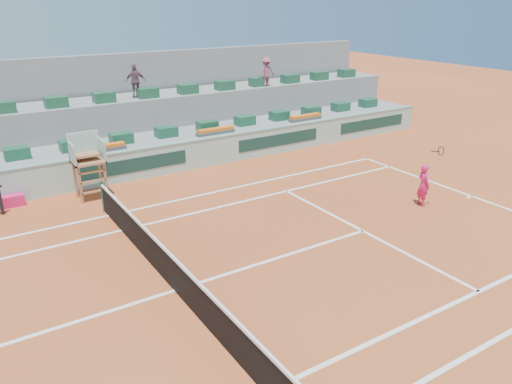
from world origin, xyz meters
TOP-DOWN VIEW (x-y plane):
  - ground at (0.00, 0.00)m, footprint 90.00×90.00m
  - seating_tier_lower at (0.00, 10.70)m, footprint 36.00×4.00m
  - seating_tier_upper at (0.00, 12.30)m, footprint 36.00×2.40m
  - stadium_back_wall at (0.00, 13.90)m, footprint 36.00×0.40m
  - player_bag at (-2.65, 8.12)m, footprint 0.90×0.40m
  - spectator_mid at (3.56, 11.95)m, footprint 0.94×0.55m
  - spectator_right at (10.28, 11.42)m, footprint 1.00×0.65m
  - court_lines at (0.00, 0.00)m, footprint 23.89×11.09m
  - tennis_net at (0.00, 0.00)m, footprint 0.10×11.97m
  - advertising_hoarding at (0.02, 8.50)m, footprint 36.00×0.34m
  - umpire_chair at (0.00, 7.50)m, footprint 1.10×0.90m
  - seat_row_lower at (0.00, 9.80)m, footprint 32.90×0.60m
  - seat_row_upper at (0.00, 11.70)m, footprint 32.90×0.60m
  - flower_planters at (-1.50, 9.00)m, footprint 26.80×0.36m
  - tennis_player at (9.64, 0.46)m, footprint 0.49×0.87m

SIDE VIEW (x-z plane):
  - ground at x=0.00m, z-range 0.00..0.00m
  - court_lines at x=0.00m, z-range 0.00..0.01m
  - player_bag at x=-2.65m, z-range 0.00..0.40m
  - tennis_net at x=0.00m, z-range -0.02..1.08m
  - seating_tier_lower at x=0.00m, z-range 0.00..1.20m
  - advertising_hoarding at x=0.02m, z-range 0.00..1.26m
  - tennis_player at x=9.64m, z-range -0.37..1.90m
  - seating_tier_upper at x=0.00m, z-range 0.00..2.60m
  - flower_planters at x=-1.50m, z-range 1.19..1.47m
  - seat_row_lower at x=0.00m, z-range 1.20..1.64m
  - umpire_chair at x=0.00m, z-range 0.34..2.74m
  - stadium_back_wall at x=0.00m, z-range 0.00..4.40m
  - seat_row_upper at x=0.00m, z-range 2.60..3.04m
  - spectator_right at x=10.28m, z-range 2.60..4.06m
  - spectator_mid at x=3.56m, z-range 2.60..4.10m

